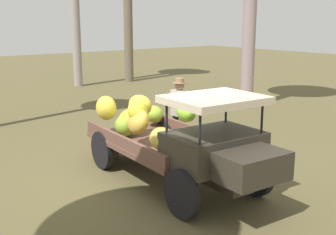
% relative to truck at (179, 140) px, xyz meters
% --- Properties ---
extents(ground_plane, '(60.00, 60.00, 0.00)m').
position_rel_truck_xyz_m(ground_plane, '(-0.77, -0.08, -0.90)').
color(ground_plane, brown).
extents(truck, '(4.54, 1.98, 1.84)m').
position_rel_truck_xyz_m(truck, '(0.00, 0.00, 0.00)').
color(truck, '#332D25').
rests_on(truck, ground).
extents(farmer, '(0.53, 0.47, 1.70)m').
position_rel_truck_xyz_m(farmer, '(-1.89, 1.54, 0.07)').
color(farmer, '#3D443D').
rests_on(farmer, ground).
extents(wooden_crate, '(0.57, 0.47, 0.44)m').
position_rel_truck_xyz_m(wooden_crate, '(-2.47, -0.20, -0.68)').
color(wooden_crate, olive).
rests_on(wooden_crate, ground).
extents(loose_banana_bunch, '(0.42, 0.55, 0.42)m').
position_rel_truck_xyz_m(loose_banana_bunch, '(-1.74, 2.72, -0.70)').
color(loose_banana_bunch, '#81B436').
rests_on(loose_banana_bunch, ground).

